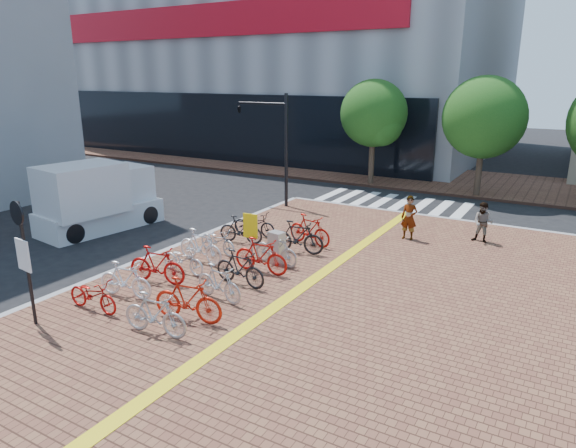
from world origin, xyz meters
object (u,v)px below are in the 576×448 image
Objects in this scene: bike_13 at (276,250)px; pedestrian_a at (409,218)px; bike_15 at (310,230)px; pedestrian_b at (483,223)px; bike_0 at (93,295)px; bike_5 at (218,241)px; bike_6 at (241,229)px; yellow_sign at (251,231)px; bike_7 at (254,224)px; box_truck at (97,198)px; bike_2 at (157,265)px; bike_14 at (298,237)px; utility_box at (277,248)px; bike_12 at (261,256)px; bike_1 at (125,280)px; bike_10 at (219,283)px; bike_4 at (200,246)px; bike_8 at (155,314)px; notice_sign at (23,248)px; bike_11 at (240,268)px; bike_3 at (183,259)px; bike_9 at (188,300)px; traffic_light_pole at (264,128)px.

bike_13 is 1.03× the size of pedestrian_a.
pedestrian_b reaches higher than bike_15.
bike_5 reaches higher than bike_0.
bike_0 is at bearing -118.36° from pedestrian_a.
yellow_sign reaches higher than bike_6.
box_truck is at bearing 104.65° from bike_7.
bike_2 is 5.13m from bike_14.
pedestrian_b is at bearing 46.80° from utility_box.
bike_12 reaches higher than bike_5.
pedestrian_a reaches higher than bike_1.
bike_15 is (2.28, 6.86, 0.04)m from bike_1.
bike_10 is 0.98× the size of bike_13.
bike_4 is 1.07× the size of bike_8.
bike_4 is 4.23m from bike_15.
bike_12 is at bearing 62.76° from notice_sign.
utility_box is (-0.03, 2.17, 0.01)m from bike_11.
bike_3 is at bearing 179.52° from bike_7.
bike_0 is 2.31m from bike_2.
bike_9 is at bearing -110.46° from pedestrian_b.
box_truck reaches higher than bike_13.
bike_4 reaches higher than bike_0.
bike_9 reaches higher than bike_3.
bike_13 is 0.33× the size of traffic_light_pole.
pedestrian_a is at bearing -32.68° from bike_3.
bike_9 is 4.18m from notice_sign.
yellow_sign is (1.80, 3.71, 0.76)m from bike_1.
pedestrian_a reaches higher than bike_13.
bike_15 is 1.23× the size of pedestrian_b.
bike_5 is at bearing 47.29° from bike_10.
bike_1 is at bearing 169.99° from bike_6.
yellow_sign is (-0.72, 3.94, 0.70)m from bike_9.
bike_14 is 1.05× the size of yellow_sign.
bike_1 is 0.91× the size of bike_4.
bike_6 reaches higher than bike_5.
pedestrian_b is (5.50, 8.06, 0.23)m from bike_11.
bike_4 is at bearing -131.58° from pedestrian_b.
bike_13 is 1.15m from yellow_sign.
bike_4 reaches higher than bike_11.
bike_5 is 1.60× the size of utility_box.
bike_15 is at bearing 3.69° from bike_11.
notice_sign is at bearing 172.24° from bike_7.
utility_box is at bearing -122.89° from pedestrian_a.
bike_11 is 2.04m from bike_13.
bike_13 is 0.34× the size of box_truck.
notice_sign is at bearing 162.79° from bike_13.
bike_2 is 1.12× the size of bike_3.
bike_2 is 3.91m from bike_13.
bike_11 is at bearing -119.13° from bike_5.
bike_2 and bike_12 have the same top height.
bike_10 is 1.11× the size of pedestrian_b.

